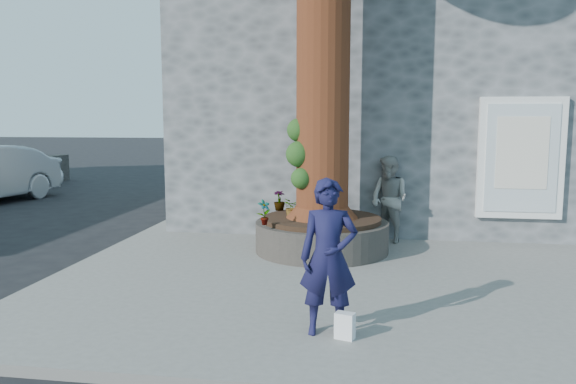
# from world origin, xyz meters

# --- Properties ---
(ground) EXTENTS (120.00, 120.00, 0.00)m
(ground) POSITION_xyz_m (0.00, 0.00, 0.00)
(ground) COLOR black
(ground) RESTS_ON ground
(pavement) EXTENTS (9.00, 8.00, 0.12)m
(pavement) POSITION_xyz_m (1.50, 1.00, 0.06)
(pavement) COLOR slate
(pavement) RESTS_ON ground
(yellow_line) EXTENTS (0.10, 30.00, 0.01)m
(yellow_line) POSITION_xyz_m (-3.05, 1.00, 0.00)
(yellow_line) COLOR yellow
(yellow_line) RESTS_ON ground
(stone_shop) EXTENTS (10.30, 8.30, 6.30)m
(stone_shop) POSITION_xyz_m (2.50, 7.20, 3.16)
(stone_shop) COLOR #4D5153
(stone_shop) RESTS_ON ground
(planter) EXTENTS (2.30, 2.30, 0.60)m
(planter) POSITION_xyz_m (0.80, 2.00, 0.41)
(planter) COLOR black
(planter) RESTS_ON pavement
(man) EXTENTS (0.65, 0.46, 1.68)m
(man) POSITION_xyz_m (1.22, -1.75, 0.96)
(man) COLOR #141437
(man) RESTS_ON pavement
(woman) EXTENTS (0.99, 0.98, 1.61)m
(woman) POSITION_xyz_m (1.97, 2.94, 0.93)
(woman) COLOR #999892
(woman) RESTS_ON pavement
(shopping_bag) EXTENTS (0.23, 0.17, 0.28)m
(shopping_bag) POSITION_xyz_m (1.41, -1.88, 0.26)
(shopping_bag) COLOR white
(shopping_bag) RESTS_ON pavement
(plant_a) EXTENTS (0.26, 0.25, 0.41)m
(plant_a) POSITION_xyz_m (-0.05, 1.15, 0.92)
(plant_a) COLOR gray
(plant_a) RESTS_ON planter
(plant_b) EXTENTS (0.26, 0.26, 0.43)m
(plant_b) POSITION_xyz_m (0.58, 2.85, 0.93)
(plant_b) COLOR gray
(plant_b) RESTS_ON planter
(plant_c) EXTENTS (0.22, 0.22, 0.38)m
(plant_c) POSITION_xyz_m (-0.05, 2.60, 0.91)
(plant_c) COLOR gray
(plant_c) RESTS_ON planter
(plant_d) EXTENTS (0.36, 0.37, 0.32)m
(plant_d) POSITION_xyz_m (0.27, 2.00, 0.88)
(plant_d) COLOR gray
(plant_d) RESTS_ON planter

